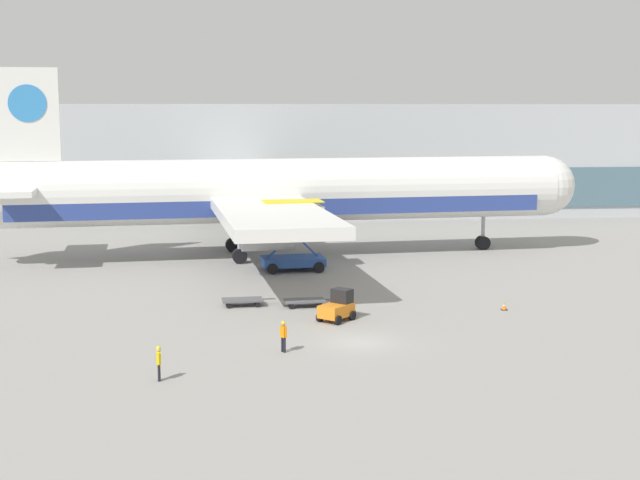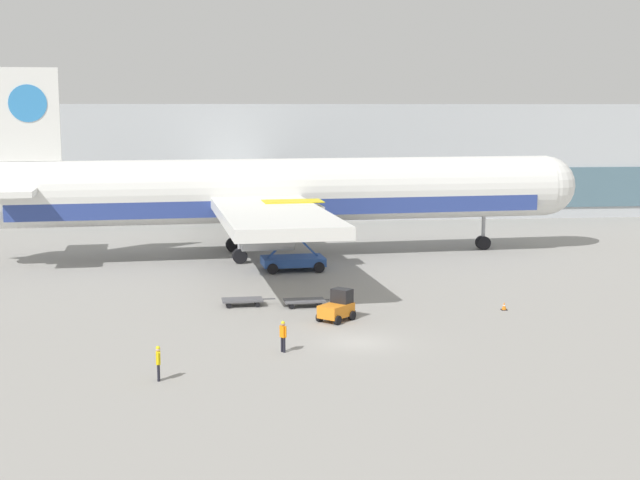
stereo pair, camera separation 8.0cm
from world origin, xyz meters
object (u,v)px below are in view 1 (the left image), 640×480
(baggage_tug_mid, at_px, (338,307))
(baggage_dolly_lead, at_px, (243,300))
(airplane_main, at_px, (272,193))
(scissor_lift_loader, at_px, (293,244))
(ground_crew_far, at_px, (159,360))
(ground_crew_near, at_px, (283,334))
(traffic_cone_near, at_px, (504,306))
(baggage_dolly_second, at_px, (305,301))

(baggage_tug_mid, relative_size, baggage_dolly_lead, 0.74)
(airplane_main, distance_m, baggage_tug_mid, 26.13)
(scissor_lift_loader, xyz_separation_m, baggage_tug_mid, (1.56, -18.10, -1.34))
(ground_crew_far, bearing_deg, baggage_dolly_lead, -18.41)
(baggage_tug_mid, relative_size, ground_crew_near, 1.54)
(airplane_main, xyz_separation_m, traffic_cone_near, (14.52, -23.72, -5.57))
(baggage_tug_mid, distance_m, traffic_cone_near, 11.76)
(airplane_main, bearing_deg, traffic_cone_near, -63.63)
(airplane_main, relative_size, baggage_dolly_lead, 15.49)
(scissor_lift_loader, distance_m, baggage_dolly_second, 13.99)
(baggage_tug_mid, bearing_deg, baggage_dolly_lead, 93.26)
(traffic_cone_near, bearing_deg, baggage_dolly_lead, 169.92)
(airplane_main, xyz_separation_m, baggage_dolly_second, (1.13, -21.26, -5.45))
(scissor_lift_loader, xyz_separation_m, ground_crew_far, (-8.99, -29.89, -1.15))
(airplane_main, distance_m, baggage_dolly_lead, 21.52)
(baggage_dolly_lead, distance_m, baggage_dolly_second, 4.31)
(scissor_lift_loader, bearing_deg, airplane_main, 95.25)
(ground_crew_near, distance_m, ground_crew_far, 8.03)
(baggage_tug_mid, distance_m, ground_crew_near, 8.19)
(baggage_tug_mid, bearing_deg, baggage_dolly_second, 65.13)
(scissor_lift_loader, xyz_separation_m, baggage_dolly_second, (-0.22, -13.87, -1.83))
(scissor_lift_loader, bearing_deg, traffic_cone_near, -56.22)
(airplane_main, height_order, traffic_cone_near, airplane_main)
(baggage_dolly_lead, relative_size, ground_crew_near, 2.09)
(baggage_dolly_second, xyz_separation_m, traffic_cone_near, (13.38, -2.46, -0.12))
(baggage_tug_mid, xyz_separation_m, baggage_dolly_second, (-1.77, 4.23, -0.49))
(scissor_lift_loader, relative_size, baggage_dolly_lead, 1.58)
(airplane_main, relative_size, traffic_cone_near, 105.69)
(ground_crew_far, distance_m, traffic_cone_near, 25.99)
(baggage_dolly_second, xyz_separation_m, ground_crew_near, (-2.20, -11.39, 0.67))
(baggage_tug_mid, bearing_deg, airplane_main, 48.90)
(airplane_main, bearing_deg, scissor_lift_loader, -84.75)
(baggage_dolly_second, distance_m, ground_crew_near, 11.62)
(scissor_lift_loader, distance_m, ground_crew_far, 31.24)
(scissor_lift_loader, xyz_separation_m, ground_crew_near, (-2.42, -25.27, -1.15))
(ground_crew_near, bearing_deg, baggage_dolly_second, -46.43)
(scissor_lift_loader, height_order, baggage_tug_mid, scissor_lift_loader)
(baggage_dolly_second, xyz_separation_m, ground_crew_far, (-8.77, -16.02, 0.68))
(baggage_dolly_second, bearing_deg, traffic_cone_near, -14.55)
(airplane_main, distance_m, baggage_dolly_second, 21.98)
(baggage_dolly_lead, xyz_separation_m, ground_crew_far, (-4.51, -16.70, 0.68))
(baggage_dolly_lead, xyz_separation_m, baggage_dolly_second, (4.26, -0.68, 0.00))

